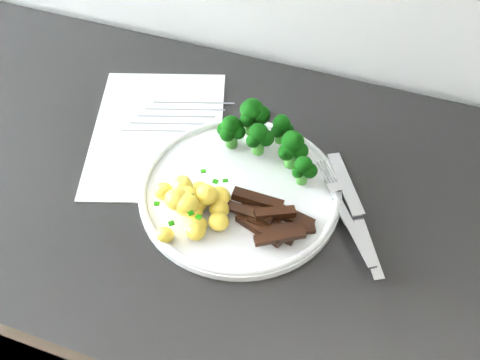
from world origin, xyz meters
name	(u,v)px	position (x,y,z in m)	size (l,w,h in m)	color
counter	(198,319)	(-0.07, 1.68, 0.43)	(2.32, 0.58, 0.87)	black
recipe_paper	(158,132)	(-0.14, 1.75, 0.87)	(0.28, 0.33, 0.00)	silver
plate	(240,190)	(0.02, 1.68, 0.88)	(0.28, 0.28, 0.02)	white
broccoli	(268,134)	(0.03, 1.76, 0.92)	(0.16, 0.10, 0.07)	#2E6D1F
potatoes	(192,202)	(-0.03, 1.62, 0.90)	(0.12, 0.12, 0.05)	yellow
beef_strips	(270,219)	(0.08, 1.64, 0.89)	(0.12, 0.08, 0.03)	black
fork	(346,215)	(0.17, 1.68, 0.89)	(0.11, 0.16, 0.02)	silver
knife	(360,228)	(0.19, 1.67, 0.88)	(0.12, 0.19, 0.02)	silver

